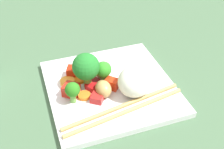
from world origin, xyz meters
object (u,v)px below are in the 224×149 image
object	(u,v)px
square_plate	(110,87)
chopstick_pair	(123,109)
broccoli_floret_2	(104,71)
carrot_slice_3	(90,77)
rice_mound	(136,81)

from	to	relation	value
square_plate	chopstick_pair	xyz separation A→B (cm)	(-7.53, 0.20, 1.01)
broccoli_floret_2	chopstick_pair	xyz separation A→B (cm)	(-8.65, -0.78, -2.76)
square_plate	chopstick_pair	distance (cm)	7.60
square_plate	carrot_slice_3	size ratio (longest dim) A/B	12.25
square_plate	rice_mound	world-z (taller)	rice_mound
chopstick_pair	carrot_slice_3	bearing A→B (deg)	97.22
square_plate	carrot_slice_3	distance (cm)	4.92
rice_mound	chopstick_pair	world-z (taller)	rice_mound
chopstick_pair	broccoli_floret_2	bearing A→B (deg)	86.81
broccoli_floret_2	chopstick_pair	size ratio (longest dim) A/B	0.21
carrot_slice_3	chopstick_pair	distance (cm)	11.48
square_plate	chopstick_pair	size ratio (longest dim) A/B	1.01
rice_mound	square_plate	bearing A→B (deg)	44.74
square_plate	broccoli_floret_2	world-z (taller)	broccoli_floret_2
square_plate	broccoli_floret_2	bearing A→B (deg)	41.27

